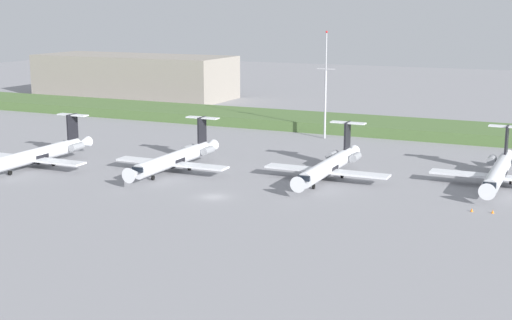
{
  "coord_description": "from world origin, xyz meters",
  "views": [
    {
      "loc": [
        53.91,
        -101.0,
        30.3
      ],
      "look_at": [
        0.0,
        16.66,
        3.0
      ],
      "focal_mm": 50.57,
      "sensor_mm": 36.0,
      "label": 1
    }
  ],
  "objects_px": {
    "regional_jet_second": "(176,158)",
    "safety_cone_mid_marker": "(493,212)",
    "regional_jet_third": "(329,165)",
    "antenna_mast": "(325,95)",
    "regional_jet_nearest": "(39,154)",
    "safety_cone_front_marker": "(472,210)",
    "regional_jet_fourth": "(499,171)"
  },
  "relations": [
    {
      "from": "antenna_mast",
      "to": "safety_cone_front_marker",
      "type": "xyz_separation_m",
      "value": [
        41.35,
        -50.55,
        -10.16
      ]
    },
    {
      "from": "regional_jet_nearest",
      "to": "safety_cone_mid_marker",
      "type": "xyz_separation_m",
      "value": [
        84.48,
        2.86,
        -2.26
      ]
    },
    {
      "from": "regional_jet_second",
      "to": "regional_jet_fourth",
      "type": "distance_m",
      "value": 58.58
    },
    {
      "from": "regional_jet_fourth",
      "to": "safety_cone_front_marker",
      "type": "bearing_deg",
      "value": -94.91
    },
    {
      "from": "regional_jet_third",
      "to": "safety_cone_mid_marker",
      "type": "distance_m",
      "value": 31.72
    },
    {
      "from": "safety_cone_front_marker",
      "to": "regional_jet_third",
      "type": "bearing_deg",
      "value": 157.28
    },
    {
      "from": "regional_jet_second",
      "to": "regional_jet_fourth",
      "type": "height_order",
      "value": "same"
    },
    {
      "from": "safety_cone_front_marker",
      "to": "safety_cone_mid_marker",
      "type": "distance_m",
      "value": 3.02
    },
    {
      "from": "regional_jet_third",
      "to": "antenna_mast",
      "type": "height_order",
      "value": "antenna_mast"
    },
    {
      "from": "antenna_mast",
      "to": "regional_jet_fourth",
      "type": "bearing_deg",
      "value": -36.18
    },
    {
      "from": "regional_jet_second",
      "to": "safety_cone_front_marker",
      "type": "bearing_deg",
      "value": -5.4
    },
    {
      "from": "regional_jet_fourth",
      "to": "safety_cone_mid_marker",
      "type": "xyz_separation_m",
      "value": [
        1.36,
        -18.74,
        -2.26
      ]
    },
    {
      "from": "regional_jet_nearest",
      "to": "antenna_mast",
      "type": "distance_m",
      "value": 66.98
    },
    {
      "from": "regional_jet_fourth",
      "to": "safety_cone_front_marker",
      "type": "distance_m",
      "value": 19.32
    },
    {
      "from": "regional_jet_nearest",
      "to": "regional_jet_third",
      "type": "height_order",
      "value": "same"
    },
    {
      "from": "regional_jet_second",
      "to": "safety_cone_mid_marker",
      "type": "xyz_separation_m",
      "value": [
        58.26,
        -4.84,
        -2.26
      ]
    },
    {
      "from": "safety_cone_mid_marker",
      "to": "safety_cone_front_marker",
      "type": "bearing_deg",
      "value": -172.86
    },
    {
      "from": "regional_jet_nearest",
      "to": "safety_cone_mid_marker",
      "type": "relative_size",
      "value": 56.36
    },
    {
      "from": "regional_jet_second",
      "to": "regional_jet_third",
      "type": "relative_size",
      "value": 1.0
    },
    {
      "from": "safety_cone_front_marker",
      "to": "safety_cone_mid_marker",
      "type": "bearing_deg",
      "value": 7.14
    },
    {
      "from": "regional_jet_third",
      "to": "safety_cone_front_marker",
      "type": "bearing_deg",
      "value": -22.72
    },
    {
      "from": "regional_jet_third",
      "to": "regional_jet_fourth",
      "type": "height_order",
      "value": "same"
    },
    {
      "from": "regional_jet_nearest",
      "to": "regional_jet_fourth",
      "type": "relative_size",
      "value": 1.0
    },
    {
      "from": "regional_jet_nearest",
      "to": "regional_jet_third",
      "type": "distance_m",
      "value": 56.43
    },
    {
      "from": "safety_cone_front_marker",
      "to": "safety_cone_mid_marker",
      "type": "relative_size",
      "value": 1.0
    },
    {
      "from": "regional_jet_third",
      "to": "safety_cone_mid_marker",
      "type": "bearing_deg",
      "value": -19.99
    },
    {
      "from": "regional_jet_third",
      "to": "safety_cone_mid_marker",
      "type": "height_order",
      "value": "regional_jet_third"
    },
    {
      "from": "regional_jet_second",
      "to": "regional_jet_fourth",
      "type": "bearing_deg",
      "value": 13.72
    },
    {
      "from": "regional_jet_fourth",
      "to": "safety_cone_mid_marker",
      "type": "distance_m",
      "value": 18.93
    },
    {
      "from": "regional_jet_second",
      "to": "safety_cone_front_marker",
      "type": "height_order",
      "value": "regional_jet_second"
    },
    {
      "from": "regional_jet_nearest",
      "to": "safety_cone_mid_marker",
      "type": "bearing_deg",
      "value": 1.94
    },
    {
      "from": "antenna_mast",
      "to": "regional_jet_second",
      "type": "bearing_deg",
      "value": -107.07
    }
  ]
}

